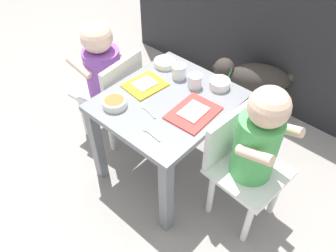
% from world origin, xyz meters
% --- Properties ---
extents(ground_plane, '(7.00, 7.00, 0.00)m').
position_xyz_m(ground_plane, '(0.00, 0.00, 0.00)').
color(ground_plane, gray).
extents(kitchen_cabinet_back, '(1.96, 0.39, 1.04)m').
position_xyz_m(kitchen_cabinet_back, '(0.00, 0.99, 0.52)').
color(kitchen_cabinet_back, '#232326').
rests_on(kitchen_cabinet_back, ground).
extents(dining_table, '(0.50, 0.57, 0.46)m').
position_xyz_m(dining_table, '(0.00, 0.00, 0.37)').
color(dining_table, slate).
rests_on(dining_table, ground).
extents(seated_child_left, '(0.30, 0.30, 0.67)m').
position_xyz_m(seated_child_left, '(-0.41, -0.01, 0.43)').
color(seated_child_left, white).
rests_on(seated_child_left, ground).
extents(seated_child_right, '(0.30, 0.30, 0.72)m').
position_xyz_m(seated_child_right, '(0.41, 0.03, 0.45)').
color(seated_child_right, white).
rests_on(seated_child_right, ground).
extents(dog, '(0.44, 0.34, 0.32)m').
position_xyz_m(dog, '(0.04, 0.70, 0.21)').
color(dog, '#332D28').
rests_on(dog, ground).
extents(food_tray_left, '(0.16, 0.18, 0.02)m').
position_xyz_m(food_tray_left, '(-0.14, -0.00, 0.46)').
color(food_tray_left, gold).
rests_on(food_tray_left, dining_table).
extents(food_tray_right, '(0.17, 0.21, 0.02)m').
position_xyz_m(food_tray_right, '(0.14, -0.00, 0.46)').
color(food_tray_right, red).
rests_on(food_tray_right, dining_table).
extents(water_cup_left, '(0.06, 0.06, 0.06)m').
position_xyz_m(water_cup_left, '(-0.07, 0.15, 0.49)').
color(water_cup_left, white).
rests_on(water_cup_left, dining_table).
extents(water_cup_right, '(0.06, 0.06, 0.06)m').
position_xyz_m(water_cup_right, '(0.03, 0.14, 0.49)').
color(water_cup_right, white).
rests_on(water_cup_right, dining_table).
extents(cereal_bowl_right_side, '(0.09, 0.09, 0.04)m').
position_xyz_m(cereal_bowl_right_side, '(0.11, 0.21, 0.48)').
color(cereal_bowl_right_side, white).
rests_on(cereal_bowl_right_side, dining_table).
extents(cereal_bowl_left_side, '(0.10, 0.10, 0.03)m').
position_xyz_m(cereal_bowl_left_side, '(-0.14, -0.18, 0.48)').
color(cereal_bowl_left_side, white).
rests_on(cereal_bowl_left_side, dining_table).
extents(veggie_bowl_far, '(0.10, 0.10, 0.03)m').
position_xyz_m(veggie_bowl_far, '(-0.18, 0.18, 0.48)').
color(veggie_bowl_far, white).
rests_on(veggie_bowl_far, dining_table).
extents(spoon_by_left_tray, '(0.10, 0.04, 0.01)m').
position_xyz_m(spoon_by_left_tray, '(-0.01, -0.11, 0.46)').
color(spoon_by_left_tray, silver).
rests_on(spoon_by_left_tray, dining_table).
extents(spoon_by_right_tray, '(0.10, 0.02, 0.01)m').
position_xyz_m(spoon_by_right_tray, '(0.08, -0.20, 0.46)').
color(spoon_by_right_tray, silver).
rests_on(spoon_by_right_tray, dining_table).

